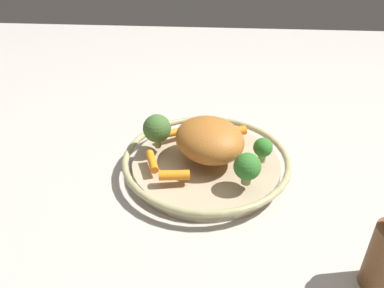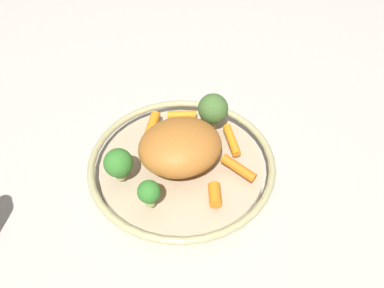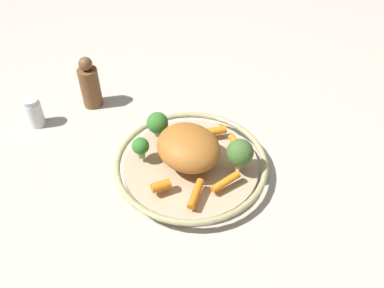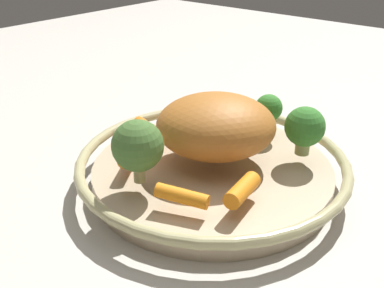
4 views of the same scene
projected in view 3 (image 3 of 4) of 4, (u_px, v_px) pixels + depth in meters
name	position (u px, v px, depth m)	size (l,w,h in m)	color
ground_plane	(191.00, 172.00, 0.92)	(2.13, 2.13, 0.00)	#B7B2A8
serving_bowl	(191.00, 166.00, 0.90)	(0.34, 0.34, 0.04)	tan
roast_chicken_piece	(188.00, 147.00, 0.86)	(0.15, 0.13, 0.08)	#AC6628
baby_carrot_near_rim	(214.00, 131.00, 0.94)	(0.02, 0.02, 0.06)	orange
baby_carrot_right	(161.00, 186.00, 0.82)	(0.02, 0.02, 0.04)	orange
baby_carrot_center	(196.00, 194.00, 0.81)	(0.02, 0.02, 0.07)	orange
baby_carrot_back	(226.00, 182.00, 0.83)	(0.02, 0.02, 0.07)	orange
baby_carrot_left	(236.00, 144.00, 0.91)	(0.02, 0.02, 0.06)	orange
broccoli_floret_mid	(240.00, 153.00, 0.84)	(0.06, 0.06, 0.07)	tan
broccoli_floret_small	(157.00, 123.00, 0.92)	(0.05, 0.05, 0.06)	#98A966
broccoli_floret_large	(141.00, 147.00, 0.87)	(0.04, 0.04, 0.05)	#96AA66
salt_shaker	(34.00, 112.00, 1.01)	(0.04, 0.04, 0.08)	silver
pepper_mill	(90.00, 85.00, 1.05)	(0.05, 0.05, 0.15)	brown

